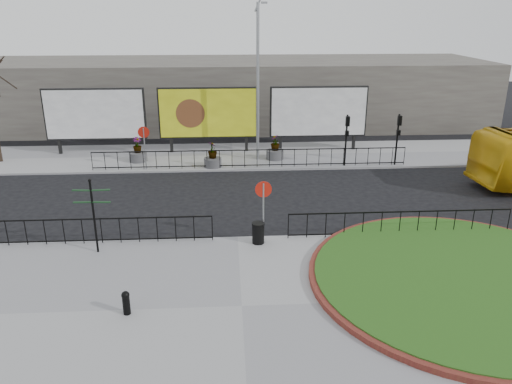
{
  "coord_description": "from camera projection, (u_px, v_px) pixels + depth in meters",
  "views": [
    {
      "loc": [
        -0.35,
        -18.23,
        8.72
      ],
      "look_at": [
        0.86,
        2.11,
        1.25
      ],
      "focal_mm": 35.0,
      "sensor_mm": 36.0,
      "label": 1
    }
  ],
  "objects": [
    {
      "name": "billboard_right",
      "position": [
        318.0,
        112.0,
        31.68
      ],
      "size": [
        6.2,
        0.31,
        4.1
      ],
      "color": "black",
      "rests_on": "pavement_far"
    },
    {
      "name": "grass_lawn",
      "position": [
        464.0,
        279.0,
        16.7
      ],
      "size": [
        10.0,
        10.0,
        0.22
      ],
      "primitive_type": "cylinder",
      "color": "#1D4412",
      "rests_on": "pavement_near"
    },
    {
      "name": "speed_sign_near",
      "position": [
        263.0,
        198.0,
        19.13
      ],
      "size": [
        0.64,
        0.07,
        2.47
      ],
      "color": "gray",
      "rests_on": "pavement_near"
    },
    {
      "name": "pavement_near",
      "position": [
        242.0,
        308.0,
        15.4
      ],
      "size": [
        30.0,
        10.0,
        0.12
      ],
      "primitive_type": "cube",
      "color": "gray",
      "rests_on": "ground"
    },
    {
      "name": "ground",
      "position": [
        238.0,
        239.0,
        20.11
      ],
      "size": [
        90.0,
        90.0,
        0.0
      ],
      "primitive_type": "plane",
      "color": "black",
      "rests_on": "ground"
    },
    {
      "name": "pavement_far",
      "position": [
        233.0,
        156.0,
        31.33
      ],
      "size": [
        44.0,
        6.0,
        0.12
      ],
      "primitive_type": "cube",
      "color": "gray",
      "rests_on": "ground"
    },
    {
      "name": "planter_b",
      "position": [
        213.0,
        158.0,
        28.81
      ],
      "size": [
        1.01,
        1.01,
        1.48
      ],
      "color": "#4C4C4F",
      "rests_on": "pavement_far"
    },
    {
      "name": "signal_pole_a",
      "position": [
        347.0,
        133.0,
        28.5
      ],
      "size": [
        0.22,
        0.26,
        3.0
      ],
      "color": "black",
      "rests_on": "pavement_far"
    },
    {
      "name": "planter_a",
      "position": [
        138.0,
        153.0,
        29.88
      ],
      "size": [
        1.06,
        1.06,
        1.48
      ],
      "color": "#4C4C4F",
      "rests_on": "pavement_far"
    },
    {
      "name": "railing_near_left",
      "position": [
        83.0,
        231.0,
        19.26
      ],
      "size": [
        10.0,
        0.1,
        1.1
      ],
      "primitive_type": null,
      "color": "black",
      "rests_on": "pavement_near"
    },
    {
      "name": "billboard_mid",
      "position": [
        208.0,
        113.0,
        31.28
      ],
      "size": [
        6.2,
        0.31,
        4.1
      ],
      "color": "black",
      "rests_on": "pavement_far"
    },
    {
      "name": "litter_bin",
      "position": [
        258.0,
        233.0,
        19.4
      ],
      "size": [
        0.51,
        0.51,
        0.84
      ],
      "color": "black",
      "rests_on": "pavement_near"
    },
    {
      "name": "bollard",
      "position": [
        126.0,
        302.0,
        14.85
      ],
      "size": [
        0.25,
        0.25,
        0.76
      ],
      "color": "black",
      "rests_on": "pavement_near"
    },
    {
      "name": "speed_sign_far",
      "position": [
        144.0,
        138.0,
        27.98
      ],
      "size": [
        0.64,
        0.07,
        2.47
      ],
      "color": "gray",
      "rests_on": "pavement_far"
    },
    {
      "name": "lamp_post",
      "position": [
        258.0,
        81.0,
        28.84
      ],
      "size": [
        0.74,
        0.18,
        9.23
      ],
      "color": "gray",
      "rests_on": "pavement_far"
    },
    {
      "name": "fingerpost_sign",
      "position": [
        93.0,
        209.0,
        18.23
      ],
      "size": [
        1.36,
        0.25,
        2.9
      ],
      "rotation": [
        0.0,
        0.0,
        -0.09
      ],
      "color": "black",
      "rests_on": "pavement_near"
    },
    {
      "name": "brick_edge",
      "position": [
        464.0,
        280.0,
        16.71
      ],
      "size": [
        10.4,
        10.4,
        0.18
      ],
      "primitive_type": "cylinder",
      "color": "brown",
      "rests_on": "pavement_near"
    },
    {
      "name": "railing_far",
      "position": [
        251.0,
        158.0,
        28.65
      ],
      "size": [
        18.0,
        0.1,
        1.1
      ],
      "primitive_type": null,
      "color": "black",
      "rests_on": "pavement_far"
    },
    {
      "name": "billboard_left",
      "position": [
        95.0,
        115.0,
        30.89
      ],
      "size": [
        6.2,
        0.31,
        4.1
      ],
      "color": "black",
      "rests_on": "pavement_far"
    },
    {
      "name": "railing_near_right",
      "position": [
        400.0,
        223.0,
        19.96
      ],
      "size": [
        9.0,
        0.1,
        1.1
      ],
      "primitive_type": null,
      "color": "black",
      "rests_on": "pavement_near"
    },
    {
      "name": "building_backdrop",
      "position": [
        230.0,
        92.0,
        39.86
      ],
      "size": [
        40.0,
        10.0,
        5.0
      ],
      "primitive_type": "cube",
      "color": "#646157",
      "rests_on": "ground"
    },
    {
      "name": "signal_pole_b",
      "position": [
        398.0,
        132.0,
        28.67
      ],
      "size": [
        0.22,
        0.26,
        3.0
      ],
      "color": "black",
      "rests_on": "pavement_far"
    },
    {
      "name": "planter_c",
      "position": [
        275.0,
        151.0,
        30.34
      ],
      "size": [
        1.06,
        1.06,
        1.52
      ],
      "color": "#4C4C4F",
      "rests_on": "pavement_far"
    }
  ]
}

